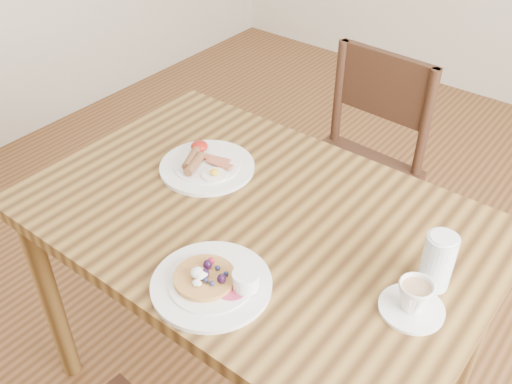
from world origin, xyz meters
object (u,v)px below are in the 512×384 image
at_px(dining_table, 256,242).
at_px(pancake_plate, 214,282).
at_px(breakfast_plate, 206,165).
at_px(water_glass, 438,261).
at_px(chair_far, 356,164).
at_px(teacup_saucer, 414,299).

xyz_separation_m(dining_table, pancake_plate, (0.08, -0.26, 0.11)).
height_order(breakfast_plate, water_glass, water_glass).
bearing_deg(chair_far, water_glass, 132.33).
bearing_deg(pancake_plate, breakfast_plate, 134.33).
height_order(pancake_plate, breakfast_plate, pancake_plate).
bearing_deg(breakfast_plate, teacup_saucer, -9.84).
distance_m(dining_table, chair_far, 0.72).
distance_m(pancake_plate, water_glass, 0.49).
bearing_deg(chair_far, pancake_plate, 102.28).
xyz_separation_m(breakfast_plate, water_glass, (0.70, -0.02, 0.06)).
height_order(dining_table, chair_far, chair_far).
xyz_separation_m(dining_table, water_glass, (0.46, 0.05, 0.17)).
xyz_separation_m(pancake_plate, teacup_saucer, (0.37, 0.21, 0.02)).
bearing_deg(teacup_saucer, chair_far, 125.68).
xyz_separation_m(teacup_saucer, water_glass, (0.00, 0.10, 0.04)).
relative_size(dining_table, chair_far, 1.36).
height_order(chair_far, water_glass, water_glass).
relative_size(chair_far, water_glass, 6.42).
bearing_deg(dining_table, chair_far, 96.48).
xyz_separation_m(dining_table, teacup_saucer, (0.46, -0.05, 0.13)).
bearing_deg(pancake_plate, teacup_saucer, 29.12).
distance_m(teacup_saucer, water_glass, 0.10).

